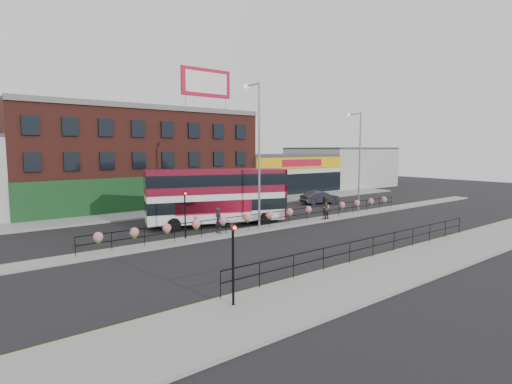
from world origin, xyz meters
TOP-DOWN VIEW (x-y plane):
  - ground at (0.00, 0.00)m, footprint 120.00×120.00m
  - south_pavement at (0.00, -12.00)m, footprint 60.00×4.00m
  - north_pavement at (0.00, 12.00)m, footprint 60.00×4.00m
  - median at (0.00, 0.00)m, footprint 60.00×1.60m
  - yellow_line_inner at (0.00, -9.70)m, footprint 60.00×0.10m
  - yellow_line_outer at (0.00, -9.88)m, footprint 60.00×0.10m
  - brick_building at (-4.00, 19.96)m, footprint 25.00×12.21m
  - supermarket at (16.00, 19.90)m, footprint 15.00×12.25m
  - warehouse_east at (30.75, 20.00)m, footprint 14.50×12.00m
  - billboard at (2.50, 14.99)m, footprint 6.00×0.29m
  - median_railing at (0.00, 0.00)m, footprint 30.04×0.56m
  - south_railing at (-2.00, -10.10)m, footprint 20.04×0.05m
  - double_decker_bus at (-3.43, 3.57)m, footprint 11.31×5.98m
  - car at (12.25, 7.19)m, footprint 3.39×5.01m
  - pedestrian_a at (-5.37, 0.42)m, footprint 0.74×0.56m
  - pedestrian_b at (4.74, -0.32)m, footprint 1.21×1.07m
  - lamp_column_west at (-2.00, 0.32)m, footprint 0.39×1.90m
  - lamp_column_east at (9.95, 0.39)m, footprint 0.33×1.63m
  - traffic_light_south at (-12.00, -11.01)m, footprint 0.15×0.28m
  - traffic_light_median at (-8.00, 0.39)m, footprint 0.15×0.28m

SIDE VIEW (x-z plane):
  - ground at x=0.00m, z-range 0.00..0.00m
  - yellow_line_inner at x=0.00m, z-range 0.00..0.01m
  - yellow_line_outer at x=0.00m, z-range 0.00..0.01m
  - south_pavement at x=0.00m, z-range 0.00..0.15m
  - north_pavement at x=0.00m, z-range 0.00..0.15m
  - median at x=0.00m, z-range 0.00..0.15m
  - car at x=12.25m, z-range 0.00..1.44m
  - south_railing at x=-2.00m, z-range 0.40..1.52m
  - median_railing at x=0.00m, z-range 0.43..1.66m
  - pedestrian_a at x=-5.37m, z-range 0.15..1.97m
  - pedestrian_b at x=4.74m, z-range 0.15..2.10m
  - traffic_light_south at x=-12.00m, z-range 0.64..4.29m
  - traffic_light_median at x=-8.00m, z-range 0.64..4.29m
  - supermarket at x=16.00m, z-range 0.00..5.30m
  - double_decker_bus at x=-3.43m, z-range 0.51..4.99m
  - warehouse_east at x=30.75m, z-range 0.00..6.30m
  - brick_building at x=-4.00m, z-range -0.02..10.28m
  - lamp_column_east at x=9.95m, z-range 1.01..10.29m
  - lamp_column_west at x=-2.00m, z-range 1.15..11.96m
  - billboard at x=2.50m, z-range 10.98..15.38m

